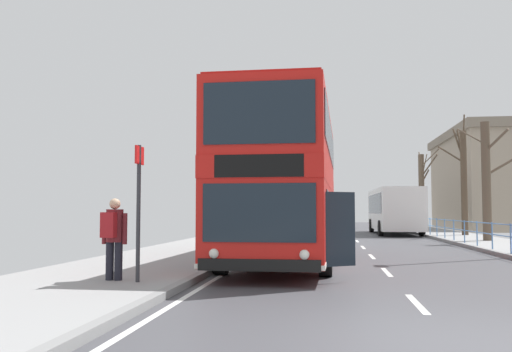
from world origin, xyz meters
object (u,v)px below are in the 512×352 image
object	(u,v)px
double_decker_bus_main	(286,184)
bare_tree_far_02	(422,190)
pedestrian_with_backpack	(114,233)
bus_stop_sign_near	(139,197)
background_bus_far_lane	(394,210)
bare_tree_far_01	(463,179)
bare_tree_far_00	(487,179)

from	to	relation	value
double_decker_bus_main	bare_tree_far_02	size ratio (longest dim) A/B	1.83
pedestrian_with_backpack	bus_stop_sign_near	distance (m)	0.92
background_bus_far_lane	bare_tree_far_02	world-z (taller)	bare_tree_far_02
pedestrian_with_backpack	bare_tree_far_01	world-z (taller)	bare_tree_far_01
double_decker_bus_main	bus_stop_sign_near	world-z (taller)	double_decker_bus_main
bare_tree_far_00	bare_tree_far_02	bearing A→B (deg)	91.70
double_decker_bus_main	background_bus_far_lane	xyz separation A→B (m)	(5.55, 21.62, -0.70)
bare_tree_far_00	bare_tree_far_02	size ratio (longest dim) A/B	0.94
bare_tree_far_00	bare_tree_far_01	xyz separation A→B (m)	(0.38, 6.20, 0.34)
background_bus_far_lane	bare_tree_far_02	size ratio (longest dim) A/B	1.71
bus_stop_sign_near	bare_tree_far_00	bearing A→B (deg)	56.71
double_decker_bus_main	bare_tree_far_01	world-z (taller)	bare_tree_far_01
bus_stop_sign_near	bare_tree_far_01	size ratio (longest dim) A/B	0.40
bare_tree_far_00	bus_stop_sign_near	bearing A→B (deg)	-123.29
double_decker_bus_main	bus_stop_sign_near	size ratio (longest dim) A/B	4.07
background_bus_far_lane	bus_stop_sign_near	size ratio (longest dim) A/B	3.81
double_decker_bus_main	bare_tree_far_00	size ratio (longest dim) A/B	1.95
double_decker_bus_main	pedestrian_with_backpack	xyz separation A→B (m)	(-3.04, -5.63, -1.23)
pedestrian_with_backpack	bare_tree_far_02	distance (m)	34.31
bare_tree_far_00	bare_tree_far_01	world-z (taller)	bare_tree_far_01
bare_tree_far_00	bare_tree_far_02	xyz separation A→B (m)	(-0.46, 15.58, 0.06)
bus_stop_sign_near	pedestrian_with_backpack	bearing A→B (deg)	163.04
background_bus_far_lane	bus_stop_sign_near	xyz separation A→B (m)	(-8.02, -27.42, 0.17)
pedestrian_with_backpack	bare_tree_far_02	bearing A→B (deg)	70.85
background_bus_far_lane	bare_tree_far_01	xyz separation A→B (m)	(3.49, -4.28, 1.76)
double_decker_bus_main	bus_stop_sign_near	bearing A→B (deg)	-113.04
bare_tree_far_01	bare_tree_far_02	bearing A→B (deg)	95.12
bare_tree_far_01	bare_tree_far_02	size ratio (longest dim) A/B	1.12
bus_stop_sign_near	bare_tree_far_01	bearing A→B (deg)	63.57
double_decker_bus_main	pedestrian_with_backpack	world-z (taller)	double_decker_bus_main
bare_tree_far_00	bare_tree_far_01	size ratio (longest dim) A/B	0.84
bare_tree_far_00	bare_tree_far_02	distance (m)	15.59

